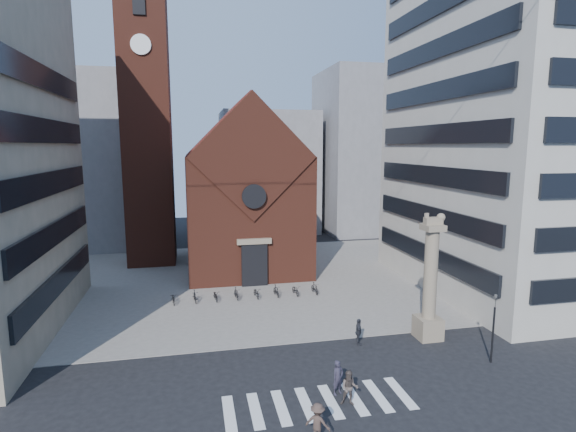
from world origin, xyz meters
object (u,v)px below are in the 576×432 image
object	(u,v)px
lion_column	(430,289)
pedestrian_0	(338,377)
scooter_0	(174,298)
pedestrian_2	(359,332)
pedestrian_1	(349,388)
traffic_light	(493,327)

from	to	relation	value
lion_column	pedestrian_0	xyz separation A→B (m)	(-8.23, -5.40, -2.53)
scooter_0	pedestrian_2	bearing A→B (deg)	-47.06
pedestrian_0	scooter_0	xyz separation A→B (m)	(-9.04, 15.93, -0.44)
lion_column	pedestrian_2	distance (m)	5.64
pedestrian_2	pedestrian_1	bearing A→B (deg)	171.94
traffic_light	pedestrian_2	bearing A→B (deg)	150.29
lion_column	traffic_light	size ratio (longest dim) A/B	2.02
traffic_light	pedestrian_2	distance (m)	8.19
lion_column	scooter_0	world-z (taller)	lion_column
lion_column	pedestrian_0	size ratio (longest dim) A/B	4.67
pedestrian_1	pedestrian_0	bearing A→B (deg)	123.04
pedestrian_2	scooter_0	size ratio (longest dim) A/B	1.08
pedestrian_1	lion_column	bearing A→B (deg)	58.96
pedestrian_1	pedestrian_2	size ratio (longest dim) A/B	1.02
pedestrian_1	traffic_light	bearing A→B (deg)	33.84
pedestrian_1	pedestrian_2	distance (m)	7.12
pedestrian_2	scooter_0	distance (m)	16.16
pedestrian_0	pedestrian_1	world-z (taller)	pedestrian_0
pedestrian_0	pedestrian_2	distance (m)	6.28
traffic_light	lion_column	bearing A→B (deg)	116.46
traffic_light	pedestrian_0	world-z (taller)	traffic_light
traffic_light	scooter_0	world-z (taller)	traffic_light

